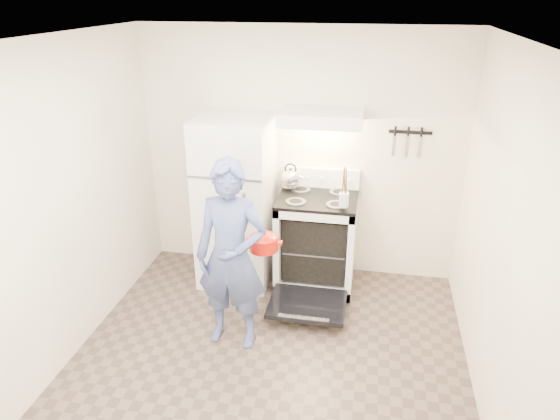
% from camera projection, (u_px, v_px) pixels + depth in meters
% --- Properties ---
extents(floor, '(3.60, 3.60, 0.00)m').
position_uv_depth(floor, '(262.00, 378.00, 3.89)').
color(floor, brown).
rests_on(floor, ground).
extents(back_wall, '(3.20, 0.02, 2.50)m').
position_uv_depth(back_wall, '(300.00, 156.00, 5.00)').
color(back_wall, '#EFE3CB').
rests_on(back_wall, ground).
extents(refrigerator, '(0.70, 0.70, 1.70)m').
position_uv_depth(refrigerator, '(236.00, 202.00, 4.95)').
color(refrigerator, white).
rests_on(refrigerator, floor).
extents(stove_body, '(0.76, 0.65, 0.92)m').
position_uv_depth(stove_body, '(316.00, 242.00, 4.99)').
color(stove_body, white).
rests_on(stove_body, floor).
extents(cooktop, '(0.76, 0.65, 0.03)m').
position_uv_depth(cooktop, '(318.00, 199.00, 4.80)').
color(cooktop, black).
rests_on(cooktop, stove_body).
extents(backsplash, '(0.76, 0.07, 0.20)m').
position_uv_depth(backsplash, '(321.00, 177.00, 5.01)').
color(backsplash, white).
rests_on(backsplash, cooktop).
extents(oven_door, '(0.70, 0.54, 0.04)m').
position_uv_depth(oven_door, '(307.00, 304.00, 4.59)').
color(oven_door, black).
rests_on(oven_door, floor).
extents(oven_rack, '(0.60, 0.52, 0.01)m').
position_uv_depth(oven_rack, '(316.00, 244.00, 5.00)').
color(oven_rack, slate).
rests_on(oven_rack, stove_body).
extents(range_hood, '(0.76, 0.50, 0.12)m').
position_uv_depth(range_hood, '(321.00, 117.00, 4.55)').
color(range_hood, white).
rests_on(range_hood, back_wall).
extents(knife_strip, '(0.40, 0.02, 0.03)m').
position_uv_depth(knife_strip, '(410.00, 132.00, 4.69)').
color(knife_strip, black).
rests_on(knife_strip, back_wall).
extents(pizza_stone, '(0.34, 0.34, 0.02)m').
position_uv_depth(pizza_stone, '(316.00, 240.00, 5.05)').
color(pizza_stone, '#886B4D').
rests_on(pizza_stone, oven_rack).
extents(tea_kettle, '(0.22, 0.18, 0.27)m').
position_uv_depth(tea_kettle, '(291.00, 176.00, 4.93)').
color(tea_kettle, silver).
rests_on(tea_kettle, cooktop).
extents(utensil_jar, '(0.11, 0.11, 0.13)m').
position_uv_depth(utensil_jar, '(344.00, 200.00, 4.49)').
color(utensil_jar, silver).
rests_on(utensil_jar, cooktop).
extents(person, '(0.61, 0.42, 1.62)m').
position_uv_depth(person, '(231.00, 257.00, 4.01)').
color(person, navy).
rests_on(person, floor).
extents(dutch_oven, '(0.31, 0.24, 0.21)m').
position_uv_depth(dutch_oven, '(264.00, 244.00, 4.20)').
color(dutch_oven, red).
rests_on(dutch_oven, person).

